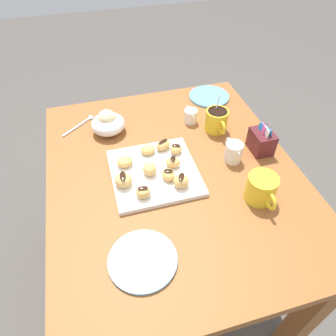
% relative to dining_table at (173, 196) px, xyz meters
% --- Properties ---
extents(ground_plane, '(8.00, 8.00, 0.00)m').
position_rel_dining_table_xyz_m(ground_plane, '(0.00, 0.00, -0.60)').
color(ground_plane, '#514C47').
extents(dining_table, '(1.02, 0.84, 0.73)m').
position_rel_dining_table_xyz_m(dining_table, '(0.00, 0.00, 0.00)').
color(dining_table, '#935628').
rests_on(dining_table, ground_plane).
extents(pastry_plate_square, '(0.28, 0.28, 0.02)m').
position_rel_dining_table_xyz_m(pastry_plate_square, '(-0.01, -0.07, 0.14)').
color(pastry_plate_square, white).
rests_on(pastry_plate_square, dining_table).
extents(coffee_mug_yellow_left, '(0.12, 0.09, 0.13)m').
position_rel_dining_table_xyz_m(coffee_mug_yellow_left, '(-0.18, 0.22, 0.18)').
color(coffee_mug_yellow_left, yellow).
rests_on(coffee_mug_yellow_left, dining_table).
extents(coffee_mug_yellow_right, '(0.13, 0.09, 0.09)m').
position_rel_dining_table_xyz_m(coffee_mug_yellow_right, '(0.18, 0.22, 0.18)').
color(coffee_mug_yellow_right, yellow).
rests_on(coffee_mug_yellow_right, dining_table).
extents(cream_pitcher_white, '(0.10, 0.06, 0.07)m').
position_rel_dining_table_xyz_m(cream_pitcher_white, '(-0.00, 0.21, 0.17)').
color(cream_pitcher_white, white).
rests_on(cream_pitcher_white, dining_table).
extents(sugar_caddy, '(0.09, 0.07, 0.11)m').
position_rel_dining_table_xyz_m(sugar_caddy, '(-0.02, 0.33, 0.17)').
color(sugar_caddy, '#561E23').
rests_on(sugar_caddy, dining_table).
extents(ice_cream_bowl, '(0.13, 0.13, 0.10)m').
position_rel_dining_table_xyz_m(ice_cream_bowl, '(-0.28, -0.18, 0.17)').
color(ice_cream_bowl, white).
rests_on(ice_cream_bowl, dining_table).
extents(chocolate_sauce_pitcher, '(0.09, 0.05, 0.06)m').
position_rel_dining_table_xyz_m(chocolate_sauce_pitcher, '(-0.25, 0.14, 0.16)').
color(chocolate_sauce_pitcher, white).
rests_on(chocolate_sauce_pitcher, dining_table).
extents(saucer_sky_left, '(0.18, 0.18, 0.01)m').
position_rel_dining_table_xyz_m(saucer_sky_left, '(0.30, -0.17, 0.13)').
color(saucer_sky_left, '#66A8DB').
rests_on(saucer_sky_left, dining_table).
extents(saucer_sky_right, '(0.18, 0.18, 0.01)m').
position_rel_dining_table_xyz_m(saucer_sky_right, '(-0.40, 0.28, 0.13)').
color(saucer_sky_right, '#66A8DB').
rests_on(saucer_sky_right, dining_table).
extents(loose_spoon_near_saucer, '(0.11, 0.13, 0.01)m').
position_rel_dining_table_xyz_m(loose_spoon_near_saucer, '(-0.36, -0.28, 0.13)').
color(loose_spoon_near_saucer, silver).
rests_on(loose_spoon_near_saucer, dining_table).
extents(beignet_0, '(0.06, 0.07, 0.03)m').
position_rel_dining_table_xyz_m(beignet_0, '(-0.06, -0.16, 0.16)').
color(beignet_0, '#E5B260').
rests_on(beignet_0, pastry_plate_square).
extents(beignet_1, '(0.06, 0.05, 0.03)m').
position_rel_dining_table_xyz_m(beignet_1, '(-0.08, 0.03, 0.16)').
color(beignet_1, '#E5B260').
rests_on(beignet_1, pastry_plate_square).
extents(chocolate_drizzle_1, '(0.02, 0.03, 0.00)m').
position_rel_dining_table_xyz_m(chocolate_drizzle_1, '(-0.08, 0.03, 0.18)').
color(chocolate_drizzle_1, black).
rests_on(chocolate_drizzle_1, beignet_1).
extents(beignet_2, '(0.05, 0.05, 0.03)m').
position_rel_dining_table_xyz_m(beignet_2, '(-0.10, -0.07, 0.16)').
color(beignet_2, '#E5B260').
rests_on(beignet_2, pastry_plate_square).
extents(beignet_3, '(0.05, 0.06, 0.03)m').
position_rel_dining_table_xyz_m(beignet_3, '(-0.01, -0.00, 0.16)').
color(beignet_3, '#E5B260').
rests_on(beignet_3, pastry_plate_square).
extents(chocolate_drizzle_3, '(0.03, 0.03, 0.00)m').
position_rel_dining_table_xyz_m(chocolate_drizzle_3, '(-0.01, -0.00, 0.18)').
color(chocolate_drizzle_3, black).
rests_on(chocolate_drizzle_3, beignet_3).
extents(beignet_4, '(0.05, 0.04, 0.03)m').
position_rel_dining_table_xyz_m(beignet_4, '(0.04, -0.03, 0.16)').
color(beignet_4, '#E5B260').
rests_on(beignet_4, pastry_plate_square).
extents(chocolate_drizzle_4, '(0.03, 0.03, 0.00)m').
position_rel_dining_table_xyz_m(chocolate_drizzle_4, '(0.04, -0.03, 0.18)').
color(chocolate_drizzle_4, black).
rests_on(chocolate_drizzle_4, beignet_4).
extents(beignet_5, '(0.07, 0.07, 0.04)m').
position_rel_dining_table_xyz_m(beignet_5, '(0.08, 0.00, 0.17)').
color(beignet_5, '#E5B260').
rests_on(beignet_5, pastry_plate_square).
extents(chocolate_drizzle_5, '(0.04, 0.03, 0.00)m').
position_rel_dining_table_xyz_m(chocolate_drizzle_5, '(0.08, 0.00, 0.19)').
color(chocolate_drizzle_5, black).
rests_on(chocolate_drizzle_5, beignet_5).
extents(beignet_6, '(0.06, 0.05, 0.04)m').
position_rel_dining_table_xyz_m(beignet_6, '(-0.00, -0.08, 0.17)').
color(beignet_6, '#E5B260').
rests_on(beignet_6, pastry_plate_square).
extents(beignet_7, '(0.04, 0.05, 0.04)m').
position_rel_dining_table_xyz_m(beignet_7, '(0.09, -0.12, 0.16)').
color(beignet_7, '#E5B260').
rests_on(beignet_7, pastry_plate_square).
extents(chocolate_drizzle_7, '(0.02, 0.03, 0.00)m').
position_rel_dining_table_xyz_m(chocolate_drizzle_7, '(0.09, -0.12, 0.18)').
color(chocolate_drizzle_7, black).
rests_on(chocolate_drizzle_7, beignet_7).
extents(beignet_8, '(0.07, 0.07, 0.04)m').
position_rel_dining_table_xyz_m(beignet_8, '(0.03, -0.17, 0.17)').
color(beignet_8, '#E5B260').
rests_on(beignet_8, pastry_plate_square).
extents(chocolate_drizzle_8, '(0.04, 0.02, 0.00)m').
position_rel_dining_table_xyz_m(chocolate_drizzle_8, '(0.03, -0.17, 0.19)').
color(chocolate_drizzle_8, black).
rests_on(chocolate_drizzle_8, beignet_8).
extents(beignet_9, '(0.06, 0.07, 0.03)m').
position_rel_dining_table_xyz_m(beignet_9, '(-0.11, -0.01, 0.16)').
color(beignet_9, '#E5B260').
rests_on(beignet_9, pastry_plate_square).
extents(chocolate_drizzle_9, '(0.03, 0.04, 0.00)m').
position_rel_dining_table_xyz_m(chocolate_drizzle_9, '(-0.11, -0.01, 0.18)').
color(chocolate_drizzle_9, black).
rests_on(chocolate_drizzle_9, beignet_9).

